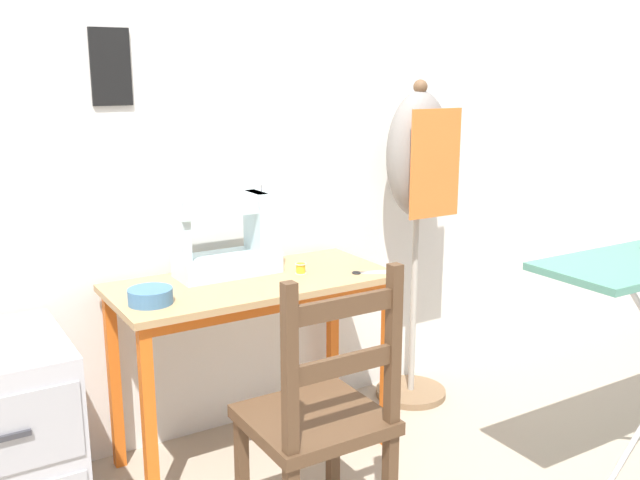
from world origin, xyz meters
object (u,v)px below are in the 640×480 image
(scissors, at_px, (366,273))
(filing_cabinet, at_px, (3,441))
(wooden_chair, at_px, (320,421))
(thread_spool_near_machine, at_px, (301,268))
(fabric_bowl, at_px, (150,296))
(dress_form, at_px, (418,177))
(sewing_machine, at_px, (233,237))

(scissors, height_order, filing_cabinet, scissors)
(wooden_chair, bearing_deg, thread_spool_near_machine, 64.81)
(wooden_chair, relative_size, filing_cabinet, 1.43)
(fabric_bowl, xyz_separation_m, dress_form, (1.25, 0.17, 0.28))
(sewing_machine, xyz_separation_m, thread_spool_near_machine, (0.22, -0.13, -0.12))
(scissors, distance_m, dress_form, 0.59)
(wooden_chair, xyz_separation_m, filing_cabinet, (-0.80, 0.60, -0.12))
(sewing_machine, height_order, scissors, sewing_machine)
(sewing_machine, distance_m, fabric_bowl, 0.44)
(filing_cabinet, bearing_deg, wooden_chair, -36.67)
(dress_form, bearing_deg, fabric_bowl, -172.33)
(fabric_bowl, relative_size, wooden_chair, 0.16)
(sewing_machine, bearing_deg, filing_cabinet, -171.29)
(scissors, relative_size, thread_spool_near_machine, 3.34)
(filing_cabinet, height_order, dress_form, dress_form)
(fabric_bowl, xyz_separation_m, scissors, (0.82, -0.07, -0.02))
(scissors, height_order, wooden_chair, wooden_chair)
(sewing_machine, xyz_separation_m, dress_form, (0.87, -0.02, 0.16))
(thread_spool_near_machine, bearing_deg, fabric_bowl, -175.16)
(fabric_bowl, height_order, wooden_chair, wooden_chair)
(thread_spool_near_machine, height_order, dress_form, dress_form)
(scissors, relative_size, dress_form, 0.10)
(thread_spool_near_machine, xyz_separation_m, wooden_chair, (-0.28, -0.60, -0.29))
(fabric_bowl, height_order, scissors, fabric_bowl)
(sewing_machine, relative_size, scissors, 2.74)
(sewing_machine, height_order, dress_form, dress_form)
(fabric_bowl, distance_m, thread_spool_near_machine, 0.60)
(thread_spool_near_machine, bearing_deg, filing_cabinet, 179.95)
(thread_spool_near_machine, distance_m, filing_cabinet, 1.16)
(sewing_machine, bearing_deg, thread_spool_near_machine, -31.78)
(sewing_machine, relative_size, thread_spool_near_machine, 9.16)
(thread_spool_near_machine, relative_size, dress_form, 0.03)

